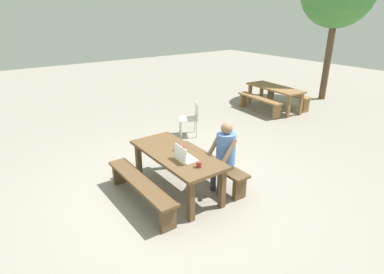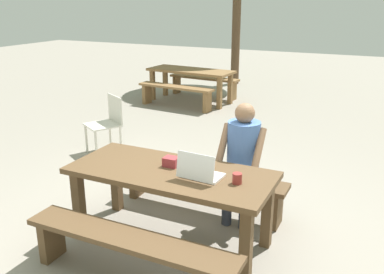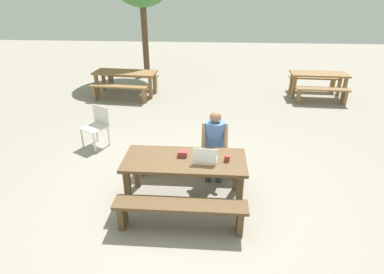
# 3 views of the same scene
# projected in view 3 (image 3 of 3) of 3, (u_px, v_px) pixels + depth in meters

# --- Properties ---
(ground_plane) EXTENTS (30.00, 30.00, 0.00)m
(ground_plane) POSITION_uv_depth(u_px,v_px,m) (185.00, 198.00, 5.03)
(ground_plane) COLOR gray
(picnic_table_front) EXTENTS (1.84, 0.80, 0.72)m
(picnic_table_front) POSITION_uv_depth(u_px,v_px,m) (185.00, 165.00, 4.76)
(picnic_table_front) COLOR brown
(picnic_table_front) RESTS_ON ground
(bench_near) EXTENTS (1.82, 0.30, 0.42)m
(bench_near) POSITION_uv_depth(u_px,v_px,m) (180.00, 210.00, 4.27)
(bench_near) COLOR brown
(bench_near) RESTS_ON ground
(bench_far) EXTENTS (1.82, 0.30, 0.42)m
(bench_far) POSITION_uv_depth(u_px,v_px,m) (188.00, 159.00, 5.50)
(bench_far) COLOR brown
(bench_far) RESTS_ON ground
(laptop) EXTENTS (0.36, 0.29, 0.24)m
(laptop) POSITION_uv_depth(u_px,v_px,m) (205.00, 158.00, 4.62)
(laptop) COLOR white
(laptop) RESTS_ON picnic_table_front
(small_pouch) EXTENTS (0.13, 0.11, 0.09)m
(small_pouch) POSITION_uv_depth(u_px,v_px,m) (183.00, 154.00, 4.77)
(small_pouch) COLOR #993338
(small_pouch) RESTS_ON picnic_table_front
(coffee_mug) EXTENTS (0.08, 0.08, 0.09)m
(coffee_mug) POSITION_uv_depth(u_px,v_px,m) (227.00, 158.00, 4.64)
(coffee_mug) COLOR #99332D
(coffee_mug) RESTS_ON picnic_table_front
(person_seated) EXTENTS (0.43, 0.42, 1.23)m
(person_seated) POSITION_uv_depth(u_px,v_px,m) (215.00, 141.00, 5.28)
(person_seated) COLOR #333847
(person_seated) RESTS_ON ground
(plastic_chair) EXTENTS (0.60, 0.60, 0.84)m
(plastic_chair) POSITION_uv_depth(u_px,v_px,m) (97.00, 125.00, 6.51)
(plastic_chair) COLOR silver
(plastic_chair) RESTS_ON ground
(picnic_table_mid) EXTENTS (1.92, 0.86, 0.71)m
(picnic_table_mid) POSITION_uv_depth(u_px,v_px,m) (125.00, 75.00, 9.49)
(picnic_table_mid) COLOR olive
(picnic_table_mid) RESTS_ON ground
(bench_mid_south) EXTENTS (1.70, 0.44, 0.46)m
(bench_mid_south) POSITION_uv_depth(u_px,v_px,m) (119.00, 90.00, 9.07)
(bench_mid_south) COLOR olive
(bench_mid_south) RESTS_ON ground
(bench_mid_north) EXTENTS (1.70, 0.44, 0.46)m
(bench_mid_north) POSITION_uv_depth(u_px,v_px,m) (133.00, 78.00, 10.14)
(bench_mid_north) COLOR olive
(bench_mid_north) RESTS_ON ground
(picnic_table_rear) EXTENTS (1.65, 0.73, 0.73)m
(picnic_table_rear) POSITION_uv_depth(u_px,v_px,m) (319.00, 77.00, 9.28)
(picnic_table_rear) COLOR olive
(picnic_table_rear) RESTS_ON ground
(bench_rear_south) EXTENTS (1.47, 0.36, 0.45)m
(bench_rear_south) POSITION_uv_depth(u_px,v_px,m) (322.00, 93.00, 8.86)
(bench_rear_south) COLOR olive
(bench_rear_south) RESTS_ON ground
(bench_rear_north) EXTENTS (1.47, 0.36, 0.45)m
(bench_rear_north) POSITION_uv_depth(u_px,v_px,m) (312.00, 81.00, 9.94)
(bench_rear_north) COLOR olive
(bench_rear_north) RESTS_ON ground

